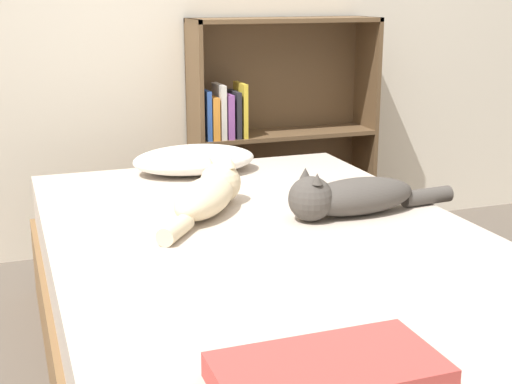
% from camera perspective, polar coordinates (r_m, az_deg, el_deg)
% --- Properties ---
extents(bed, '(1.33, 2.08, 0.50)m').
position_cam_1_polar(bed, '(2.22, 1.38, -9.88)').
color(bed, brown).
rests_on(bed, ground_plane).
extents(pillow, '(0.50, 0.32, 0.11)m').
position_cam_1_polar(pillow, '(2.89, -4.96, 2.60)').
color(pillow, white).
rests_on(pillow, bed).
extents(cat_light, '(0.38, 0.47, 0.16)m').
position_cam_1_polar(cat_light, '(2.35, -3.85, -0.19)').
color(cat_light, beige).
rests_on(cat_light, bed).
extents(cat_dark, '(0.62, 0.19, 0.17)m').
position_cam_1_polar(cat_dark, '(2.34, 7.46, -0.38)').
color(cat_dark, '#47423D').
rests_on(cat_dark, bed).
extents(bookshelf, '(0.90, 0.26, 1.09)m').
position_cam_1_polar(bookshelf, '(3.49, 1.44, 5.00)').
color(bookshelf, brown).
rests_on(bookshelf, ground_plane).
extents(blanket_fold, '(0.42, 0.22, 0.05)m').
position_cam_1_polar(blanket_fold, '(1.36, 5.76, -14.22)').
color(blanket_fold, '#B2423D').
rests_on(blanket_fold, bed).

